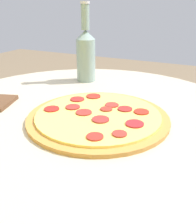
{
  "coord_description": "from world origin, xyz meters",
  "views": [
    {
      "loc": [
        -0.32,
        0.57,
        1.0
      ],
      "look_at": [
        -0.06,
        0.04,
        0.74
      ],
      "focal_mm": 40.0,
      "sensor_mm": 36.0,
      "label": 1
    }
  ],
  "objects": [
    {
      "name": "table",
      "position": [
        0.0,
        0.0,
        0.56
      ],
      "size": [
        0.95,
        0.95,
        0.72
      ],
      "color": "#B2A893",
      "rests_on": "ground_plane"
    },
    {
      "name": "pizza",
      "position": [
        -0.06,
        0.04,
        0.73
      ],
      "size": [
        0.37,
        0.37,
        0.02
      ],
      "color": "#B77F3D",
      "rests_on": "table"
    },
    {
      "name": "beer_bottle",
      "position": [
        0.14,
        -0.25,
        0.83
      ],
      "size": [
        0.07,
        0.07,
        0.28
      ],
      "color": "gray",
      "rests_on": "table"
    }
  ]
}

